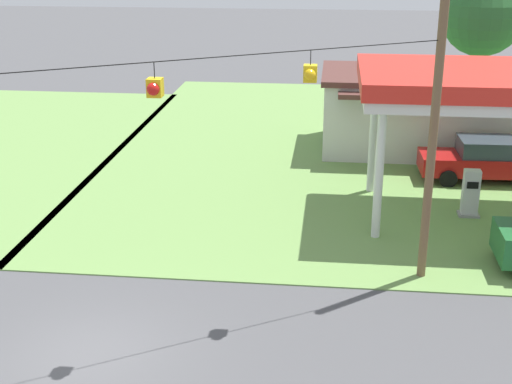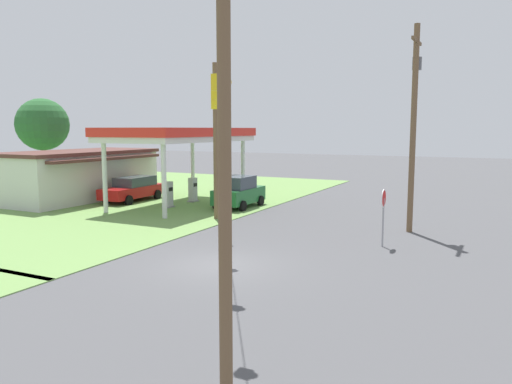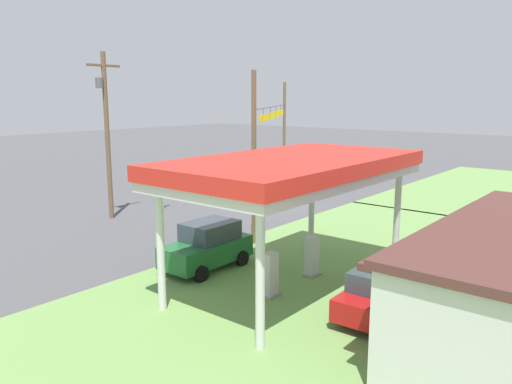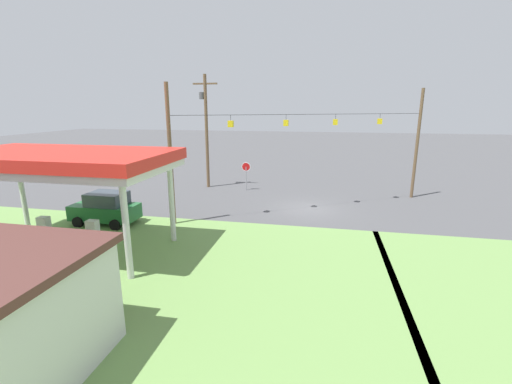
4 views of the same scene
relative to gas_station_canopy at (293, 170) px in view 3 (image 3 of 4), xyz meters
The scene contains 10 objects.
ground_plane 15.96m from the gas_station_canopy, 139.89° to the right, with size 160.00×160.00×0.00m, color #4C4C4F.
grass_verge_station_corner 9.58m from the gas_station_canopy, 76.23° to the left, with size 36.00×28.00×0.04m, color #6B934C.
gas_station_canopy is the anchor object (origin of this frame).
fuel_pump_near 4.06m from the gas_station_canopy, behind, with size 0.71×0.56×1.70m.
fuel_pump_far 4.06m from the gas_station_canopy, ahead, with size 0.71×0.56×1.70m.
car_at_pumps_front 5.41m from the gas_station_canopy, 80.97° to the right, with size 4.09×2.12×2.06m.
car_at_pumps_rear 5.47m from the gas_station_canopy, 90.63° to the left, with size 5.21×2.22×1.72m.
stop_sign_roadside 16.07m from the gas_station_canopy, 112.14° to the right, with size 0.80×0.08×2.50m.
utility_pole_main 15.35m from the gas_station_canopy, 98.27° to the right, with size 2.20×0.44×9.96m.
signal_span_gantry 15.29m from the gas_station_canopy, 139.85° to the right, with size 16.53×10.24×8.62m.
Camera 3 is at (27.03, 20.53, 7.30)m, focal length 35.00 mm.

